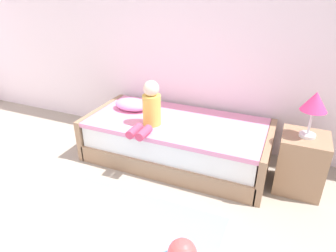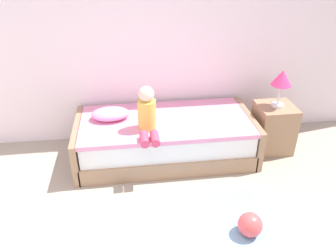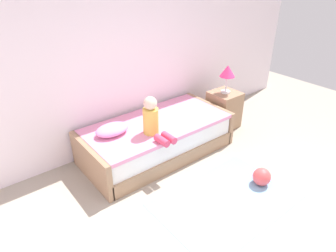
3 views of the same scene
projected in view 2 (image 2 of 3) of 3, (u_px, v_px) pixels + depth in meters
wall_rear at (142, 26)px, 3.93m from camera, size 7.20×0.10×2.90m
bed at (165, 138)px, 4.03m from camera, size 2.11×1.00×0.50m
nightstand at (273, 128)px, 4.13m from camera, size 0.44×0.44×0.60m
table_lamp at (282, 80)px, 3.82m from camera, size 0.24×0.24×0.45m
child_figure at (147, 114)px, 3.58m from camera, size 0.20×0.51×0.50m
pillow at (110, 114)px, 3.89m from camera, size 0.44×0.30×0.13m
toy_ball at (250, 225)px, 2.98m from camera, size 0.22×0.22×0.22m
area_rug at (186, 234)px, 3.03m from camera, size 1.60×1.10×0.01m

